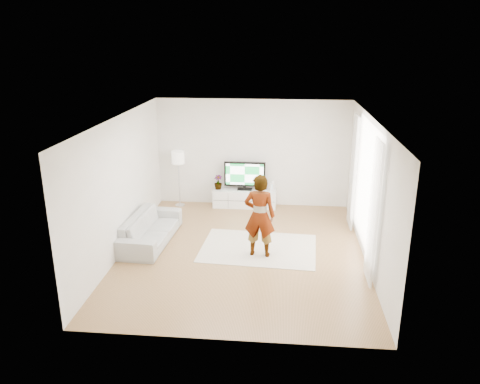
# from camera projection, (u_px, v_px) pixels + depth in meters

# --- Properties ---
(floor) EXTENTS (6.00, 6.00, 0.00)m
(floor) POSITION_uv_depth(u_px,v_px,m) (242.00, 252.00, 9.79)
(floor) COLOR #AD7E4E
(floor) RESTS_ON ground
(ceiling) EXTENTS (6.00, 6.00, 0.00)m
(ceiling) POSITION_uv_depth(u_px,v_px,m) (243.00, 119.00, 8.91)
(ceiling) COLOR white
(ceiling) RESTS_ON wall_back
(wall_left) EXTENTS (0.02, 6.00, 2.80)m
(wall_left) POSITION_uv_depth(u_px,v_px,m) (121.00, 185.00, 9.57)
(wall_left) COLOR white
(wall_left) RESTS_ON floor
(wall_right) EXTENTS (0.02, 6.00, 2.80)m
(wall_right) POSITION_uv_depth(u_px,v_px,m) (370.00, 192.00, 9.13)
(wall_right) COLOR white
(wall_right) RESTS_ON floor
(wall_back) EXTENTS (5.00, 0.02, 2.80)m
(wall_back) POSITION_uv_depth(u_px,v_px,m) (253.00, 153.00, 12.18)
(wall_back) COLOR white
(wall_back) RESTS_ON floor
(wall_front) EXTENTS (5.00, 0.02, 2.80)m
(wall_front) POSITION_uv_depth(u_px,v_px,m) (224.00, 255.00, 6.51)
(wall_front) COLOR white
(wall_front) RESTS_ON floor
(window) EXTENTS (0.01, 2.60, 2.50)m
(window) POSITION_uv_depth(u_px,v_px,m) (367.00, 185.00, 9.40)
(window) COLOR white
(window) RESTS_ON wall_right
(curtain_near) EXTENTS (0.04, 0.70, 2.60)m
(curtain_near) POSITION_uv_depth(u_px,v_px,m) (374.00, 213.00, 8.21)
(curtain_near) COLOR white
(curtain_near) RESTS_ON floor
(curtain_far) EXTENTS (0.04, 0.70, 2.60)m
(curtain_far) POSITION_uv_depth(u_px,v_px,m) (353.00, 172.00, 10.66)
(curtain_far) COLOR white
(curtain_far) RESTS_ON floor
(media_console) EXTENTS (1.65, 0.47, 0.46)m
(media_console) POSITION_uv_depth(u_px,v_px,m) (245.00, 198.00, 12.35)
(media_console) COLOR white
(media_console) RESTS_ON floor
(television) EXTENTS (1.08, 0.21, 0.75)m
(television) POSITION_uv_depth(u_px,v_px,m) (245.00, 175.00, 12.17)
(television) COLOR black
(television) RESTS_ON media_console
(game_console) EXTENTS (0.10, 0.18, 0.24)m
(game_console) POSITION_uv_depth(u_px,v_px,m) (272.00, 186.00, 12.17)
(game_console) COLOR white
(game_console) RESTS_ON media_console
(potted_plant) EXTENTS (0.24, 0.24, 0.38)m
(potted_plant) POSITION_uv_depth(u_px,v_px,m) (218.00, 182.00, 12.27)
(potted_plant) COLOR #3F7238
(potted_plant) RESTS_ON media_console
(rug) EXTENTS (2.52, 1.88, 0.01)m
(rug) POSITION_uv_depth(u_px,v_px,m) (258.00, 248.00, 9.97)
(rug) COLOR beige
(rug) RESTS_ON floor
(player) EXTENTS (0.67, 0.47, 1.72)m
(player) POSITION_uv_depth(u_px,v_px,m) (260.00, 216.00, 9.38)
(player) COLOR #334772
(player) RESTS_ON rug
(sofa) EXTENTS (0.95, 2.16, 0.62)m
(sofa) POSITION_uv_depth(u_px,v_px,m) (151.00, 229.00, 10.19)
(sofa) COLOR #ADAEA9
(sofa) RESTS_ON floor
(floor_lamp) EXTENTS (0.33, 0.33, 1.48)m
(floor_lamp) POSITION_uv_depth(u_px,v_px,m) (178.00, 160.00, 12.11)
(floor_lamp) COLOR silver
(floor_lamp) RESTS_ON floor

